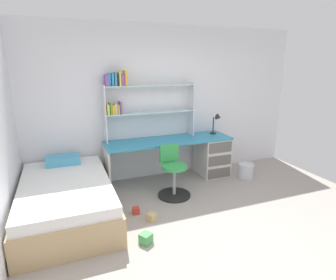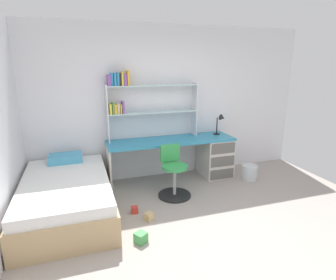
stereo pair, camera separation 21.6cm
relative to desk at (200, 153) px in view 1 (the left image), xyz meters
name	(u,v)px [view 1 (the left image)]	position (x,y,z in m)	size (l,w,h in m)	color
ground_plane	(223,245)	(-0.71, -1.97, -0.44)	(5.53, 5.61, 0.02)	#9E938C
room_shell	(100,120)	(-1.87, -0.82, 0.91)	(5.53, 5.61, 2.68)	silver
desk	(200,153)	(0.00, 0.00, 0.00)	(2.22, 0.62, 0.76)	teal
bookshelf_hutch	(136,98)	(-1.13, 0.19, 1.04)	(1.58, 0.22, 1.17)	silver
desk_lamp	(217,120)	(0.37, 0.06, 0.58)	(0.20, 0.16, 0.38)	black
swivel_chair	(173,176)	(-0.77, -0.58, -0.11)	(0.52, 0.52, 0.81)	black
bed_platform	(67,199)	(-2.36, -0.66, -0.17)	(1.19, 1.97, 0.64)	tan
waste_bin	(246,171)	(0.74, -0.41, -0.30)	(0.28, 0.28, 0.26)	silver
toy_block_natural_0	(152,217)	(-1.33, -1.18, -0.38)	(0.10, 0.10, 0.10)	tan
toy_block_green_1	(146,238)	(-1.54, -1.62, -0.37)	(0.12, 0.12, 0.12)	#479E51
toy_block_red_2	(136,211)	(-1.48, -0.93, -0.39)	(0.09, 0.09, 0.09)	red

